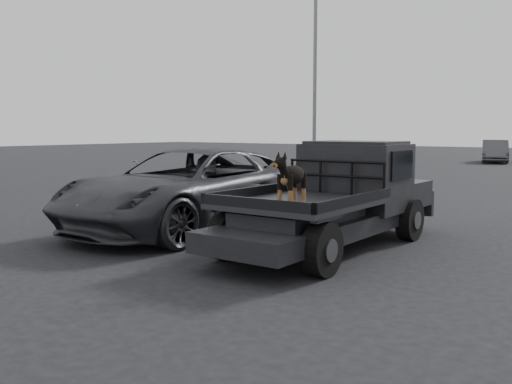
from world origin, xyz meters
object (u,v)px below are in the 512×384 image
Objects in this scene: floodlight_near at (316,14)px; parked_suv at (190,189)px; distant_car_a at (495,151)px; flatbed_ute at (329,222)px; dog at (292,179)px.

parked_suv is at bearing -68.23° from floodlight_near.
floodlight_near reaches higher than distant_car_a.
parked_suv is 1.42× the size of distant_car_a.
parked_suv is at bearing -103.24° from distant_car_a.
floodlight_near is (-6.16, 15.41, 6.59)m from parked_suv.
floodlight_near is (-9.36, 15.43, 6.95)m from flatbed_ute.
flatbed_ute is 1.30× the size of distant_car_a.
flatbed_ute is 1.67m from dog.
floodlight_near is at bearing 110.99° from parked_suv.
distant_car_a is (-4.10, 28.05, 0.22)m from flatbed_ute.
distant_car_a is (-0.90, 28.03, -0.13)m from parked_suv.
flatbed_ute is 19.34m from floodlight_near.
flatbed_ute is at bearing -58.76° from floodlight_near.
dog is 0.13× the size of parked_suv.
flatbed_ute is 0.40× the size of floodlight_near.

